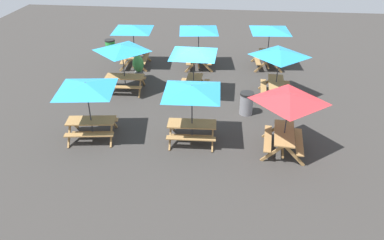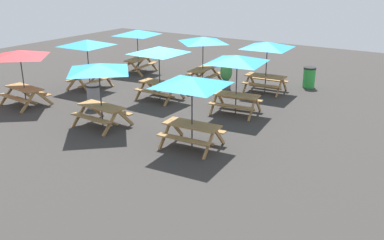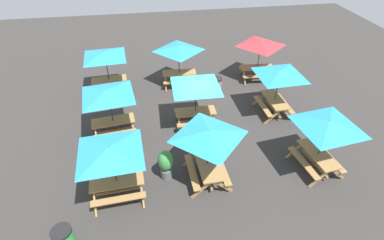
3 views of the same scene
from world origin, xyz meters
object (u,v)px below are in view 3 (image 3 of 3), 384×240
Objects in this scene: picnic_table_7 at (196,87)px; trash_bin_green at (65,240)px; picnic_table_5 at (208,137)px; picnic_table_3 at (108,96)px; picnic_table_4 at (179,51)px; potted_plant_0 at (166,163)px; picnic_table_0 at (260,46)px; trash_bin_gray at (216,86)px; picnic_table_1 at (105,57)px; picnic_table_6 at (111,154)px; picnic_table_2 at (280,76)px; picnic_table_8 at (327,128)px.

picnic_table_7 is 7.36m from trash_bin_green.
picnic_table_7 is (0.15, 3.30, 0.00)m from picnic_table_5.
picnic_table_3 is 5.14m from picnic_table_4.
picnic_table_4 is 1.84× the size of potted_plant_0.
picnic_table_0 is 8.21m from picnic_table_5.
picnic_table_1 is at bearing 167.62° from trash_bin_gray.
trash_bin_gray is at bearing 19.15° from picnic_table_3.
picnic_table_1 and picnic_table_7 have the same top height.
picnic_table_5 is 3.19m from picnic_table_6.
picnic_table_1 is at bearing -174.27° from picnic_table_0.
potted_plant_0 is (-1.47, 0.31, -1.30)m from picnic_table_5.
picnic_table_3 is at bearing 77.68° from trash_bin_green.
picnic_table_6 reaches higher than trash_bin_green.
picnic_table_1 is at bearing 65.14° from picnic_table_2.
trash_bin_green is 0.77× the size of potted_plant_0.
picnic_table_0 and picnic_table_1 have the same top height.
picnic_table_1 is 10.70m from picnic_table_8.
picnic_table_7 is (3.99, -3.61, 0.00)m from picnic_table_1.
picnic_table_8 is (-0.12, -7.14, 0.00)m from picnic_table_0.
picnic_table_8 is (0.18, -3.80, 0.00)m from picnic_table_2.
picnic_table_3 reaches higher than trash_bin_green.
picnic_table_5 is at bearing -116.51° from picnic_table_0.
picnic_table_4 is 3.78m from picnic_table_7.
potted_plant_0 is (-5.66, 0.47, -1.30)m from picnic_table_8.
picnic_table_6 is at bearing 116.39° from picnic_table_2.
picnic_table_0 is 1.00× the size of picnic_table_5.
picnic_table_4 is at bearing 42.05° from picnic_table_3.
picnic_table_1 and picnic_table_6 have the same top height.
picnic_table_2 is 5.42m from picnic_table_5.
picnic_table_5 is at bearing -49.69° from picnic_table_3.
picnic_table_1 is 3.74m from picnic_table_4.
picnic_table_4 is 7.01m from potted_plant_0.
picnic_table_5 is 3.30m from picnic_table_7.
trash_bin_gray is 6.23m from potted_plant_0.
picnic_table_1 is 1.00× the size of picnic_table_6.
picnic_table_0 is 0.83× the size of picnic_table_6.
trash_bin_green is 3.98m from potted_plant_0.
trash_bin_gray is (-2.54, 5.86, -1.49)m from picnic_table_8.
picnic_table_0 and picnic_table_5 have the same top height.
picnic_table_8 is at bearing -94.37° from picnic_table_5.
picnic_table_1 is 1.21× the size of picnic_table_5.
picnic_table_7 is at bearing 48.65° from trash_bin_green.
picnic_table_2 and picnic_table_3 have the same top height.
picnic_table_8 is 2.86× the size of trash_bin_gray.
picnic_table_4 is 2.68m from trash_bin_gray.
potted_plant_0 is at bearing 77.62° from picnic_table_8.
picnic_table_0 is at bearing 45.52° from trash_bin_green.
trash_bin_green is (-4.62, -2.12, -1.49)m from picnic_table_5.
picnic_table_5 is at bearing -106.16° from trash_bin_gray.
picnic_table_0 is 0.83× the size of picnic_table_2.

